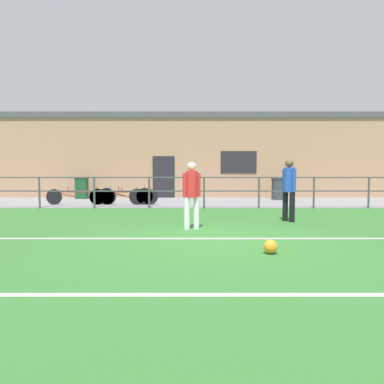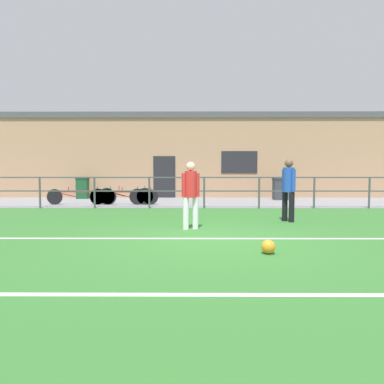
{
  "view_description": "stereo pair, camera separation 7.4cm",
  "coord_description": "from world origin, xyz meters",
  "px_view_note": "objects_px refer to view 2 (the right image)",
  "views": [
    {
      "loc": [
        -0.44,
        -7.03,
        1.37
      ],
      "look_at": [
        -0.43,
        4.06,
        0.71
      ],
      "focal_mm": 33.58,
      "sensor_mm": 36.0,
      "label": 1
    },
    {
      "loc": [
        -0.37,
        -7.03,
        1.37
      ],
      "look_at": [
        -0.43,
        4.06,
        0.71
      ],
      "focal_mm": 33.58,
      "sensor_mm": 36.0,
      "label": 2
    }
  ],
  "objects_px": {
    "player_striker": "(191,191)",
    "bicycle_parked_2": "(129,197)",
    "bicycle_parked_1": "(126,196)",
    "player_winger": "(289,186)",
    "bicycle_parked_0": "(118,196)",
    "trash_bin_1": "(83,188)",
    "trash_bin_0": "(280,189)",
    "bicycle_parked_3": "(76,196)",
    "soccer_ball_match": "(268,247)"
  },
  "relations": [
    {
      "from": "player_striker",
      "to": "bicycle_parked_2",
      "type": "bearing_deg",
      "value": -83.63
    },
    {
      "from": "player_winger",
      "to": "bicycle_parked_1",
      "type": "bearing_deg",
      "value": -161.63
    },
    {
      "from": "bicycle_parked_1",
      "to": "trash_bin_1",
      "type": "relative_size",
      "value": 2.16
    },
    {
      "from": "player_striker",
      "to": "bicycle_parked_0",
      "type": "height_order",
      "value": "player_striker"
    },
    {
      "from": "trash_bin_1",
      "to": "trash_bin_0",
      "type": "bearing_deg",
      "value": -3.71
    },
    {
      "from": "player_winger",
      "to": "bicycle_parked_1",
      "type": "relative_size",
      "value": 0.77
    },
    {
      "from": "bicycle_parked_1",
      "to": "bicycle_parked_2",
      "type": "xyz_separation_m",
      "value": [
        0.15,
        0.0,
        -0.03
      ]
    },
    {
      "from": "bicycle_parked_3",
      "to": "trash_bin_1",
      "type": "bearing_deg",
      "value": 102.6
    },
    {
      "from": "bicycle_parked_3",
      "to": "soccer_ball_match",
      "type": "bearing_deg",
      "value": -54.6
    },
    {
      "from": "soccer_ball_match",
      "to": "bicycle_parked_1",
      "type": "relative_size",
      "value": 0.11
    },
    {
      "from": "soccer_ball_match",
      "to": "bicycle_parked_1",
      "type": "height_order",
      "value": "bicycle_parked_1"
    },
    {
      "from": "bicycle_parked_1",
      "to": "bicycle_parked_3",
      "type": "distance_m",
      "value": 1.99
    },
    {
      "from": "player_winger",
      "to": "trash_bin_0",
      "type": "relative_size",
      "value": 1.67
    },
    {
      "from": "bicycle_parked_3",
      "to": "trash_bin_1",
      "type": "height_order",
      "value": "trash_bin_1"
    },
    {
      "from": "player_striker",
      "to": "bicycle_parked_2",
      "type": "relative_size",
      "value": 0.69
    },
    {
      "from": "bicycle_parked_1",
      "to": "soccer_ball_match",
      "type": "bearing_deg",
      "value": -64.7
    },
    {
      "from": "bicycle_parked_1",
      "to": "player_winger",
      "type": "bearing_deg",
      "value": -41.06
    },
    {
      "from": "player_winger",
      "to": "bicycle_parked_0",
      "type": "distance_m",
      "value": 7.26
    },
    {
      "from": "soccer_ball_match",
      "to": "bicycle_parked_0",
      "type": "xyz_separation_m",
      "value": [
        -4.28,
        8.36,
        0.24
      ]
    },
    {
      "from": "player_winger",
      "to": "soccer_ball_match",
      "type": "height_order",
      "value": "player_winger"
    },
    {
      "from": "player_winger",
      "to": "soccer_ball_match",
      "type": "bearing_deg",
      "value": -49.71
    },
    {
      "from": "bicycle_parked_2",
      "to": "trash_bin_1",
      "type": "distance_m",
      "value": 4.19
    },
    {
      "from": "bicycle_parked_1",
      "to": "bicycle_parked_2",
      "type": "relative_size",
      "value": 0.96
    },
    {
      "from": "player_winger",
      "to": "bicycle_parked_0",
      "type": "height_order",
      "value": "player_winger"
    },
    {
      "from": "player_striker",
      "to": "bicycle_parked_1",
      "type": "bearing_deg",
      "value": -82.43
    },
    {
      "from": "soccer_ball_match",
      "to": "bicycle_parked_1",
      "type": "xyz_separation_m",
      "value": [
        -3.95,
        8.36,
        0.25
      ]
    },
    {
      "from": "player_winger",
      "to": "soccer_ball_match",
      "type": "distance_m",
      "value": 4.09
    },
    {
      "from": "trash_bin_1",
      "to": "player_winger",
      "type": "bearing_deg",
      "value": -44.02
    },
    {
      "from": "player_winger",
      "to": "bicycle_parked_1",
      "type": "xyz_separation_m",
      "value": [
        -5.27,
        4.59,
        -0.59
      ]
    },
    {
      "from": "bicycle_parked_0",
      "to": "bicycle_parked_3",
      "type": "height_order",
      "value": "bicycle_parked_0"
    },
    {
      "from": "bicycle_parked_0",
      "to": "trash_bin_1",
      "type": "distance_m",
      "value": 3.89
    },
    {
      "from": "bicycle_parked_1",
      "to": "trash_bin_1",
      "type": "bearing_deg",
      "value": 130.93
    },
    {
      "from": "bicycle_parked_2",
      "to": "trash_bin_1",
      "type": "xyz_separation_m",
      "value": [
        -2.83,
        3.09,
        0.19
      ]
    },
    {
      "from": "bicycle_parked_0",
      "to": "trash_bin_0",
      "type": "height_order",
      "value": "trash_bin_0"
    },
    {
      "from": "player_winger",
      "to": "bicycle_parked_2",
      "type": "relative_size",
      "value": 0.74
    },
    {
      "from": "player_striker",
      "to": "trash_bin_1",
      "type": "bearing_deg",
      "value": -75.98
    },
    {
      "from": "bicycle_parked_0",
      "to": "player_winger",
      "type": "bearing_deg",
      "value": -39.37
    },
    {
      "from": "bicycle_parked_1",
      "to": "trash_bin_1",
      "type": "xyz_separation_m",
      "value": [
        -2.68,
        3.09,
        0.17
      ]
    },
    {
      "from": "bicycle_parked_0",
      "to": "bicycle_parked_2",
      "type": "height_order",
      "value": "bicycle_parked_0"
    },
    {
      "from": "player_striker",
      "to": "trash_bin_1",
      "type": "height_order",
      "value": "player_striker"
    },
    {
      "from": "player_winger",
      "to": "trash_bin_0",
      "type": "bearing_deg",
      "value": 137.56
    },
    {
      "from": "soccer_ball_match",
      "to": "bicycle_parked_3",
      "type": "relative_size",
      "value": 0.1
    },
    {
      "from": "player_striker",
      "to": "player_winger",
      "type": "xyz_separation_m",
      "value": [
        2.62,
        1.27,
        0.06
      ]
    },
    {
      "from": "bicycle_parked_0",
      "to": "bicycle_parked_3",
      "type": "bearing_deg",
      "value": 180.0
    },
    {
      "from": "bicycle_parked_3",
      "to": "trash_bin_0",
      "type": "height_order",
      "value": "trash_bin_0"
    },
    {
      "from": "bicycle_parked_0",
      "to": "bicycle_parked_2",
      "type": "xyz_separation_m",
      "value": [
        0.47,
        -0.0,
        -0.01
      ]
    },
    {
      "from": "soccer_ball_match",
      "to": "player_striker",
      "type": "bearing_deg",
      "value": 117.58
    },
    {
      "from": "player_striker",
      "to": "bicycle_parked_3",
      "type": "relative_size",
      "value": 0.68
    },
    {
      "from": "trash_bin_0",
      "to": "trash_bin_1",
      "type": "height_order",
      "value": "trash_bin_1"
    },
    {
      "from": "trash_bin_0",
      "to": "soccer_ball_match",
      "type": "bearing_deg",
      "value": -104.46
    }
  ]
}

